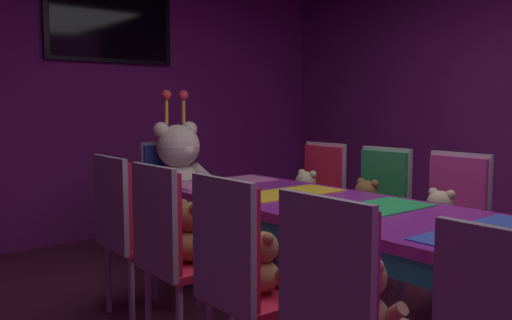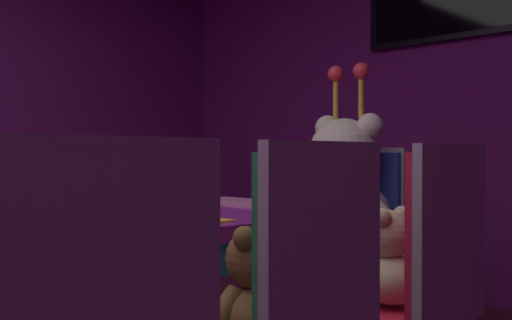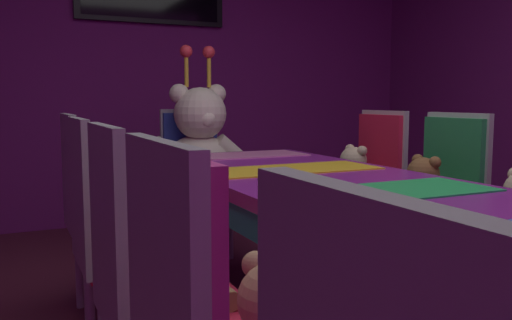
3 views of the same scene
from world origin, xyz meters
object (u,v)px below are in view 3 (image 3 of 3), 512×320
(teddy_left_2, at_px, (187,265))
(throne_chair, at_px, (193,166))
(banquet_table, at_px, (386,216))
(chair_left_2, at_px, (137,265))
(teddy_left_4, at_px, (120,194))
(teddy_right_3, at_px, (421,193))
(teddy_right_4, at_px, (352,176))
(chair_right_4, at_px, (372,175))
(teddy_left_3, at_px, (142,217))
(king_teddy_bear, at_px, (201,144))
(chair_left_4, at_px, (88,196))
(chair_right_3, at_px, (444,190))
(chair_left_3, at_px, (103,221))

(teddy_left_2, height_order, throne_chair, throne_chair)
(banquet_table, xyz_separation_m, chair_left_2, (-0.84, 0.01, -0.06))
(teddy_left_4, distance_m, teddy_right_3, 1.48)
(chair_left_2, relative_size, teddy_right_4, 2.87)
(throne_chair, bearing_deg, chair_right_4, 43.60)
(chair_left_2, relative_size, chair_right_4, 1.00)
(teddy_left_3, distance_m, king_teddy_bear, 1.48)
(teddy_left_2, distance_m, teddy_left_3, 0.59)
(chair_left_4, xyz_separation_m, teddy_right_4, (1.51, 0.02, 0.00))
(teddy_left_3, xyz_separation_m, chair_right_3, (1.52, -0.02, -0.00))
(teddy_left_4, distance_m, teddy_right_4, 1.37)
(chair_left_2, bearing_deg, throne_chair, 67.66)
(chair_right_3, xyz_separation_m, teddy_right_4, (-0.14, 0.60, 0.00))
(chair_right_4, bearing_deg, king_teddy_bear, -40.23)
(chair_right_3, relative_size, king_teddy_bear, 1.05)
(chair_left_2, distance_m, chair_right_4, 2.05)
(teddy_left_2, height_order, teddy_right_4, teddy_right_4)
(chair_left_2, relative_size, chair_left_3, 1.00)
(banquet_table, distance_m, teddy_left_2, 0.71)
(banquet_table, bearing_deg, teddy_right_3, 40.36)
(teddy_left_2, relative_size, throne_chair, 0.30)
(teddy_left_2, bearing_deg, chair_left_4, 95.81)
(teddy_left_4, height_order, chair_right_4, chair_right_4)
(chair_left_3, distance_m, chair_right_4, 1.78)
(teddy_left_3, distance_m, throne_chair, 1.62)
(teddy_left_2, relative_size, king_teddy_bear, 0.31)
(teddy_left_3, bearing_deg, chair_right_3, -0.61)
(chair_left_2, bearing_deg, teddy_left_4, 81.51)
(teddy_right_4, bearing_deg, chair_left_4, 0.59)
(banquet_table, relative_size, teddy_right_3, 8.99)
(chair_left_2, relative_size, chair_right_3, 1.00)
(chair_left_4, xyz_separation_m, chair_right_4, (1.66, 0.02, 0.00))
(chair_right_3, relative_size, teddy_right_3, 2.91)
(chair_left_4, xyz_separation_m, throne_chair, (0.82, 0.90, 0.00))
(chair_left_4, relative_size, teddy_right_3, 2.91)
(chair_left_4, bearing_deg, banquet_table, -54.92)
(teddy_left_4, relative_size, teddy_right_4, 1.00)
(banquet_table, relative_size, chair_left_4, 3.09)
(teddy_left_2, bearing_deg, chair_right_4, 37.19)
(teddy_left_3, relative_size, teddy_right_4, 1.01)
(chair_left_3, relative_size, chair_right_3, 1.00)
(chair_left_2, relative_size, teddy_left_4, 2.87)
(chair_left_3, bearing_deg, king_teddy_bear, 56.99)
(teddy_left_2, xyz_separation_m, throne_chair, (0.70, 2.05, 0.02))
(banquet_table, relative_size, throne_chair, 3.09)
(teddy_left_4, xyz_separation_m, throne_chair, (0.67, 0.90, -0.00))
(teddy_left_2, bearing_deg, banquet_table, -0.84)
(banquet_table, height_order, chair_left_3, chair_left_3)
(teddy_left_3, relative_size, chair_right_3, 0.35)
(banquet_table, height_order, teddy_right_3, teddy_right_3)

